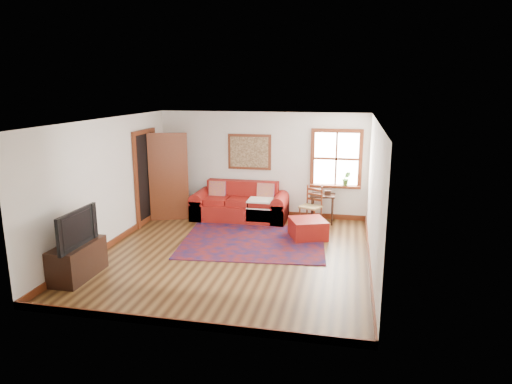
% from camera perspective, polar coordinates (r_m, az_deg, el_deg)
% --- Properties ---
extents(ground, '(5.50, 5.50, 0.00)m').
position_cam_1_polar(ground, '(8.67, -2.81, -7.77)').
color(ground, '#3B2210').
rests_on(ground, ground).
extents(room_envelope, '(5.04, 5.54, 2.52)m').
position_cam_1_polar(room_envelope, '(8.24, -2.91, 3.05)').
color(room_envelope, silver).
rests_on(room_envelope, ground).
extents(window, '(1.18, 0.20, 1.38)m').
position_cam_1_polar(window, '(10.69, 10.13, 3.36)').
color(window, white).
rests_on(window, ground).
extents(doorway, '(0.89, 1.08, 2.14)m').
position_cam_1_polar(doorway, '(10.72, -11.93, 1.98)').
color(doorway, black).
rests_on(doorway, ground).
extents(framed_artwork, '(1.05, 0.07, 0.85)m').
position_cam_1_polar(framed_artwork, '(10.92, -0.83, 5.03)').
color(framed_artwork, maroon).
rests_on(framed_artwork, ground).
extents(persian_rug, '(3.06, 2.55, 0.02)m').
position_cam_1_polar(persian_rug, '(9.30, -0.36, -6.21)').
color(persian_rug, '#62120E').
rests_on(persian_rug, ground).
extents(red_leather_sofa, '(2.23, 0.92, 0.87)m').
position_cam_1_polar(red_leather_sofa, '(10.82, -1.95, -1.87)').
color(red_leather_sofa, maroon).
rests_on(red_leather_sofa, ground).
extents(red_ottoman, '(0.90, 0.90, 0.40)m').
position_cam_1_polar(red_ottoman, '(9.57, 6.51, -4.56)').
color(red_ottoman, maroon).
rests_on(red_ottoman, ground).
extents(side_table, '(0.56, 0.42, 0.67)m').
position_cam_1_polar(side_table, '(10.55, 8.33, -0.96)').
color(side_table, black).
rests_on(side_table, ground).
extents(ladder_back_chair, '(0.54, 0.53, 0.90)m').
position_cam_1_polar(ladder_back_chair, '(10.31, 7.00, -1.58)').
color(ladder_back_chair, tan).
rests_on(ladder_back_chair, ground).
extents(media_cabinet, '(0.48, 1.06, 0.58)m').
position_cam_1_polar(media_cabinet, '(8.13, -21.39, -7.98)').
color(media_cabinet, black).
rests_on(media_cabinet, ground).
extents(television, '(0.14, 1.05, 0.60)m').
position_cam_1_polar(television, '(7.85, -22.05, -4.21)').
color(television, black).
rests_on(television, media_cabinet).
extents(candle_hurricane, '(0.12, 0.12, 0.18)m').
position_cam_1_polar(candle_hurricane, '(8.31, -19.78, -4.64)').
color(candle_hurricane, silver).
rests_on(candle_hurricane, media_cabinet).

